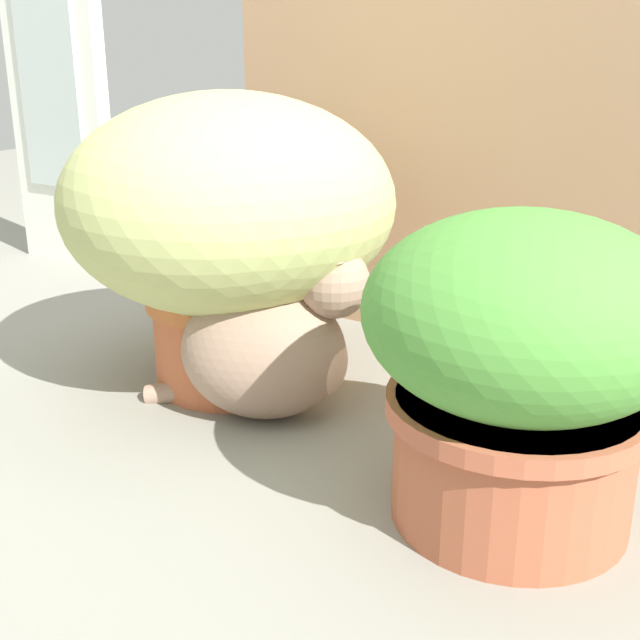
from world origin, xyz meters
The scene contains 7 objects.
ground_plane centered at (0.00, 0.00, 0.00)m, with size 6.00×6.00×0.00m, color gray.
cardboard_backdrop centered at (0.06, 0.57, 0.43)m, with size 0.93×0.03×0.85m, color tan.
window_panel_white centered at (-1.01, 0.57, 0.45)m, with size 0.32×0.05×0.89m.
grass_planter centered at (-0.15, 0.17, 0.29)m, with size 0.55×0.55×0.50m.
leafy_planter centered at (0.41, 0.01, 0.22)m, with size 0.38×0.38×0.39m.
cat centered at (-0.01, 0.09, 0.12)m, with size 0.39×0.27×0.32m.
mushroom_ornament_pink centered at (-0.15, 0.08, 0.12)m, with size 0.11×0.11×0.16m.
Camera 1 is at (0.69, -0.89, 0.58)m, focal length 46.41 mm.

